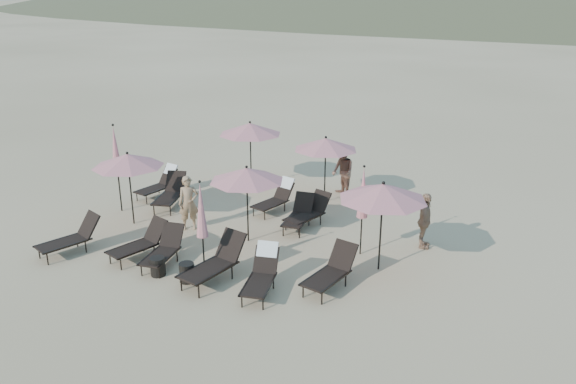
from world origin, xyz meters
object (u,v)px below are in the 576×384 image
at_px(umbrella_open_1, 247,175).
at_px(side_table_0, 158,266).
at_px(lounger_3, 215,262).
at_px(umbrella_closed_0, 201,211).
at_px(lounger_10, 299,214).
at_px(lounger_0, 71,237).
at_px(lounger_8, 276,197).
at_px(umbrella_closed_2, 116,151).
at_px(beachgoer_b, 343,172).
at_px(beachgoer_a, 189,203).
at_px(lounger_9, 309,212).
at_px(lounger_2, 164,249).
at_px(lounger_4, 262,272).
at_px(lounger_5, 331,271).
at_px(beachgoer_c, 425,221).
at_px(umbrella_open_0, 128,160).
at_px(umbrella_open_4, 326,144).
at_px(lounger_7, 170,193).
at_px(lounger_6, 160,183).
at_px(umbrella_open_3, 250,129).
at_px(side_table_1, 187,272).
at_px(lounger_1, 140,242).
at_px(umbrella_open_2, 383,192).

distance_m(umbrella_open_1, side_table_0, 3.41).
distance_m(lounger_3, umbrella_closed_0, 1.30).
distance_m(lounger_10, umbrella_open_1, 2.32).
xyz_separation_m(lounger_0, lounger_8, (3.60, 5.10, 0.02)).
height_order(lounger_8, umbrella_closed_2, umbrella_closed_2).
bearing_deg(umbrella_closed_2, umbrella_open_1, -3.17).
xyz_separation_m(umbrella_open_1, beachgoer_b, (1.10, 4.64, -1.10)).
xyz_separation_m(lounger_10, beachgoer_a, (-2.88, -1.48, 0.39)).
xyz_separation_m(lounger_9, umbrella_closed_0, (-1.06, -4.05, 1.31)).
bearing_deg(umbrella_closed_2, lounger_3, -26.63).
xyz_separation_m(lounger_8, lounger_10, (1.22, -0.92, -0.05)).
distance_m(side_table_0, beachgoer_a, 2.97).
distance_m(lounger_2, umbrella_closed_2, 4.61).
xyz_separation_m(lounger_4, lounger_5, (1.41, 0.84, -0.03)).
bearing_deg(beachgoer_c, beachgoer_b, 40.76).
xyz_separation_m(lounger_2, umbrella_open_0, (-2.52, 1.80, 1.58)).
bearing_deg(umbrella_open_4, umbrella_closed_2, -147.50).
xyz_separation_m(lounger_7, umbrella_open_4, (4.40, 2.55, 1.54)).
relative_size(lounger_7, beachgoer_a, 1.13).
height_order(lounger_3, umbrella_open_4, umbrella_open_4).
distance_m(beachgoer_b, beachgoer_c, 4.53).
xyz_separation_m(lounger_8, side_table_0, (-0.70, -5.15, -0.23)).
distance_m(lounger_2, lounger_6, 5.30).
distance_m(lounger_0, lounger_3, 4.34).
height_order(lounger_4, side_table_0, lounger_4).
relative_size(lounger_4, umbrella_open_3, 0.71).
relative_size(umbrella_open_3, side_table_0, 5.04).
height_order(lounger_0, umbrella_closed_0, umbrella_closed_0).
relative_size(lounger_4, beachgoer_b, 0.97).
xyz_separation_m(side_table_1, beachgoer_c, (4.73, 4.42, 0.54)).
xyz_separation_m(lounger_4, umbrella_open_3, (-3.90, 6.52, 1.64)).
bearing_deg(umbrella_open_3, beachgoer_c, -20.22).
bearing_deg(beachgoer_a, lounger_0, -163.34).
relative_size(lounger_0, lounger_4, 1.06).
height_order(lounger_10, umbrella_open_1, umbrella_open_1).
distance_m(lounger_5, lounger_10, 3.68).
bearing_deg(lounger_6, beachgoer_b, 36.42).
distance_m(umbrella_closed_2, side_table_0, 5.16).
distance_m(lounger_8, umbrella_open_0, 4.69).
bearing_deg(umbrella_open_4, beachgoer_b, 67.93).
distance_m(lounger_1, lounger_7, 3.76).
bearing_deg(lounger_10, beachgoer_c, -3.57).
relative_size(lounger_9, umbrella_closed_0, 0.68).
bearing_deg(lounger_9, lounger_2, -104.17).
distance_m(umbrella_open_3, beachgoer_b, 3.59).
bearing_deg(beachgoer_b, lounger_8, -76.85).
xyz_separation_m(beachgoer_a, beachgoer_c, (6.53, 1.71, -0.03)).
relative_size(lounger_5, umbrella_open_2, 0.74).
relative_size(lounger_7, lounger_8, 1.11).
bearing_deg(lounger_6, lounger_5, -13.24).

